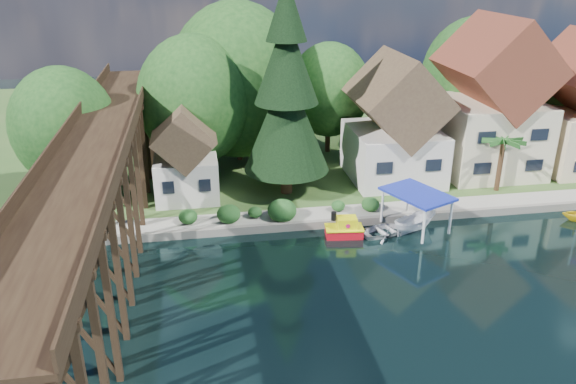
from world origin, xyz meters
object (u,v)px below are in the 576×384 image
Objects in this scene: house_center at (490,107)px; conifer at (286,95)px; tugboat at (345,229)px; boat_canopy at (415,215)px; trestle_bridge at (103,189)px; palm_tree at (504,142)px; house_left at (395,127)px; shed at (186,159)px; boat_white_a at (385,229)px.

conifer is at bearing -172.68° from house_center.
tugboat is (-15.80, -10.06, -5.82)m from house_center.
boat_canopy is (8.33, -7.70, -7.44)m from conifer.
palm_tree is (30.84, 6.46, -0.61)m from trestle_bridge.
trestle_bridge is at bearing -160.51° from house_center.
house_center reaches higher than palm_tree.
trestle_bridge is 9.11× the size of palm_tree.
tugboat is at bearing -147.52° from house_center.
house_left is 1.40× the size of shed.
tugboat is at bearing 179.30° from boat_canopy.
house_left is 3.83× the size of tugboat.
tugboat is 3.03m from boat_white_a.
house_center is 3.80× the size of boat_white_a.
tugboat is at bearing -160.47° from palm_tree.
house_left is 9.10m from house_center.
boat_canopy reaches higher than boat_white_a.
house_left is at bearing -38.69° from boat_white_a.
boat_canopy is at bearing -150.62° from palm_tree.
house_center is 27.20m from shed.
boat_white_a is at bearing -177.66° from boat_canopy.
house_left is at bearing 150.89° from palm_tree.
conifer is at bearing -2.93° from shed.
conifer is (-9.83, -1.92, 3.63)m from house_left.
shed is (-27.00, -2.00, -2.59)m from house_center.
shed reaches higher than boat_canopy.
boat_canopy is (21.50, 1.21, -4.02)m from trestle_bridge.
tugboat is 0.79× the size of boat_white_a.
conifer is at bearing 20.37° from boat_white_a.
house_center reaches higher than house_left.
house_left is 3.02× the size of boat_white_a.
tugboat is 0.50× the size of boat_canopy.
trestle_bridge is at bearing -175.52° from tugboat.
house_left is 18.11m from shed.
shed is 2.73× the size of tugboat.
house_center reaches higher than boat_white_a.
shed is 16.78m from boat_white_a.
palm_tree reaches higher than boat_white_a.
palm_tree is at bearing -7.88° from conifer.
conifer reaches higher than house_center.
tugboat is at bearing -68.37° from conifer.
trestle_bridge reaches higher than boat_white_a.
conifer reaches higher than shed.
conifer is at bearing 111.63° from tugboat.
boat_white_a is at bearing -141.35° from house_center.
tugboat is (16.20, 1.27, -4.76)m from trestle_bridge.
house_center is 2.86× the size of palm_tree.
shed is 1.36× the size of boat_canopy.
house_center is at bearing 43.96° from boat_canopy.
tugboat is (-14.64, -5.19, -4.14)m from palm_tree.
palm_tree is at bearing -82.72° from boat_white_a.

